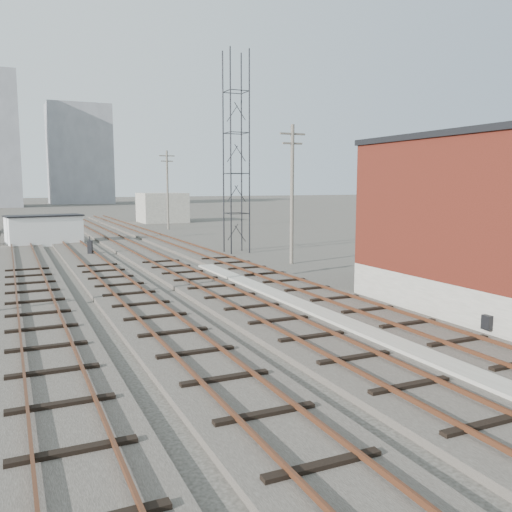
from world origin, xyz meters
TOP-DOWN VIEW (x-y plane):
  - ground at (0.00, 60.00)m, footprint 320.00×320.00m
  - track_right at (2.50, 39.00)m, footprint 3.20×90.00m
  - track_mid_right at (-1.50, 39.00)m, footprint 3.20×90.00m
  - track_mid_left at (-5.50, 39.00)m, footprint 3.20×90.00m
  - track_left at (-9.50, 39.00)m, footprint 3.20×90.00m
  - platform_curb at (0.50, 14.00)m, footprint 0.90×28.00m
  - brick_building at (7.50, 12.00)m, footprint 6.54×12.20m
  - lattice_tower at (5.50, 35.00)m, footprint 1.60×1.60m
  - utility_pole_right_a at (6.50, 28.00)m, footprint 1.80×0.24m
  - utility_pole_right_b at (6.50, 58.00)m, footprint 1.80×0.24m
  - apartment_right at (8.00, 150.00)m, footprint 16.00×12.00m
  - shed_right at (9.00, 70.00)m, footprint 6.00×6.00m
  - switch_stand at (-5.06, 37.33)m, footprint 0.41×0.41m
  - site_trailer at (-7.59, 46.35)m, footprint 6.52×3.61m

SIDE VIEW (x-z plane):
  - ground at x=0.00m, z-range 0.00..0.00m
  - track_right at x=2.50m, z-range -0.09..0.30m
  - track_mid_right at x=-1.50m, z-range -0.09..0.30m
  - track_mid_left at x=-5.50m, z-range -0.09..0.30m
  - track_left at x=-9.50m, z-range -0.09..0.30m
  - platform_curb at x=0.50m, z-range 0.00..0.26m
  - switch_stand at x=-5.06m, z-range -0.04..1.32m
  - site_trailer at x=-7.59m, z-range 0.01..2.61m
  - shed_right at x=9.00m, z-range 0.00..4.00m
  - brick_building at x=7.50m, z-range 0.02..7.24m
  - utility_pole_right_a at x=6.50m, z-range 0.30..9.30m
  - utility_pole_right_b at x=6.50m, z-range 0.30..9.30m
  - lattice_tower at x=5.50m, z-range 0.00..15.00m
  - apartment_right at x=8.00m, z-range 0.00..26.00m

